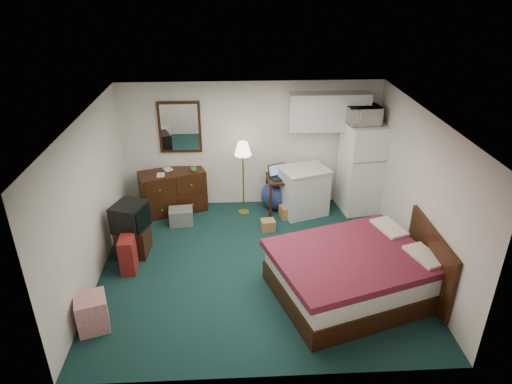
{
  "coord_description": "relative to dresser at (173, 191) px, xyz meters",
  "views": [
    {
      "loc": [
        -0.35,
        -6.12,
        4.38
      ],
      "look_at": [
        0.0,
        0.46,
        1.12
      ],
      "focal_mm": 32.0,
      "sensor_mm": 36.0,
      "label": 1
    }
  ],
  "objects": [
    {
      "name": "suitcase",
      "position": [
        -0.5,
        -2.0,
        -0.12
      ],
      "size": [
        0.24,
        0.37,
        0.59
      ],
      "primitive_type": null,
      "rotation": [
        0.0,
        0.0,
        0.04
      ],
      "color": "maroon",
      "rests_on": "floor"
    },
    {
      "name": "upper_cabinets",
      "position": [
        3.0,
        0.1,
        1.53
      ],
      "size": [
        1.5,
        0.35,
        0.7
      ],
      "primitive_type": null,
      "color": "silver",
      "rests_on": "walls"
    },
    {
      "name": "retail_box",
      "position": [
        -0.73,
        -3.28,
        -0.17
      ],
      "size": [
        0.5,
        0.5,
        0.5
      ],
      "primitive_type": null,
      "rotation": [
        0.0,
        0.0,
        0.32
      ],
      "color": "silver",
      "rests_on": "floor"
    },
    {
      "name": "dresser",
      "position": [
        0.0,
        0.0,
        0.0
      ],
      "size": [
        1.35,
        0.94,
        0.84
      ],
      "primitive_type": null,
      "rotation": [
        0.0,
        0.0,
        0.34
      ],
      "color": "black",
      "rests_on": "floor"
    },
    {
      "name": "microwave",
      "position": [
        3.59,
        -0.11,
        1.55
      ],
      "size": [
        0.64,
        0.4,
        0.41
      ],
      "primitive_type": "imported",
      "rotation": [
        0.0,
        0.0,
        0.1
      ],
      "color": "white",
      "rests_on": "fridge"
    },
    {
      "name": "kitchen_counter",
      "position": [
        2.54,
        -0.23,
        0.04
      ],
      "size": [
        0.99,
        0.87,
        0.91
      ],
      "primitive_type": null,
      "rotation": [
        0.0,
        0.0,
        0.33
      ],
      "color": "silver",
      "rests_on": "floor"
    },
    {
      "name": "tv_stand",
      "position": [
        -0.52,
        -1.48,
        -0.17
      ],
      "size": [
        0.52,
        0.57,
        0.49
      ],
      "primitive_type": null,
      "rotation": [
        0.0,
        0.0,
        -0.06
      ],
      "color": "black",
      "rests_on": "floor"
    },
    {
      "name": "exercise_ball",
      "position": [
        2.02,
        -0.02,
        -0.13
      ],
      "size": [
        0.58,
        0.58,
        0.58
      ],
      "primitive_type": "sphere",
      "rotation": [
        0.0,
        0.0,
        -0.01
      ],
      "color": "navy",
      "rests_on": "floor"
    },
    {
      "name": "cardboard_box_b",
      "position": [
        2.18,
        -0.43,
        -0.3
      ],
      "size": [
        0.27,
        0.29,
        0.25
      ],
      "primitive_type": null,
      "rotation": [
        0.0,
        0.0,
        0.27
      ],
      "color": "olive",
      "rests_on": "floor"
    },
    {
      "name": "floor",
      "position": [
        1.55,
        -1.98,
        -0.42
      ],
      "size": [
        5.0,
        4.5,
        0.01
      ],
      "primitive_type": "cube",
      "color": "black",
      "rests_on": "ground"
    },
    {
      "name": "ceiling",
      "position": [
        1.55,
        -1.98,
        2.08
      ],
      "size": [
        5.0,
        4.5,
        0.01
      ],
      "primitive_type": "cube",
      "color": "silver",
      "rests_on": "walls"
    },
    {
      "name": "desk",
      "position": [
        2.12,
        -0.11,
        -0.06
      ],
      "size": [
        0.6,
        0.6,
        0.72
      ],
      "primitive_type": null,
      "rotation": [
        0.0,
        0.0,
        0.06
      ],
      "color": "black",
      "rests_on": "floor"
    },
    {
      "name": "bed",
      "position": [
        2.9,
        -2.76,
        -0.07
      ],
      "size": [
        2.59,
        2.28,
        0.69
      ],
      "primitive_type": null,
      "rotation": [
        0.0,
        0.0,
        0.31
      ],
      "color": "#4C0F1D",
      "rests_on": "floor"
    },
    {
      "name": "mirror",
      "position": [
        0.2,
        0.24,
        1.23
      ],
      "size": [
        0.8,
        0.06,
        1.0
      ],
      "primitive_type": null,
      "color": "white",
      "rests_on": "walls"
    },
    {
      "name": "book_b",
      "position": [
        -0.15,
        0.06,
        0.52
      ],
      "size": [
        0.14,
        0.09,
        0.21
      ],
      "primitive_type": "imported",
      "rotation": [
        0.0,
        0.0,
        0.5
      ],
      "color": "olive",
      "rests_on": "dresser"
    },
    {
      "name": "laptop",
      "position": [
        2.08,
        -0.15,
        0.42
      ],
      "size": [
        0.44,
        0.4,
        0.24
      ],
      "primitive_type": null,
      "rotation": [
        0.0,
        0.0,
        0.41
      ],
      "color": "black",
      "rests_on": "desk"
    },
    {
      "name": "mug",
      "position": [
        0.43,
        -0.0,
        0.48
      ],
      "size": [
        0.15,
        0.13,
        0.12
      ],
      "primitive_type": "imported",
      "rotation": [
        0.0,
        0.0,
        0.33
      ],
      "color": "#4B9246",
      "rests_on": "dresser"
    },
    {
      "name": "cardboard_box_a",
      "position": [
        1.8,
        -0.88,
        -0.31
      ],
      "size": [
        0.28,
        0.24,
        0.21
      ],
      "primitive_type": null,
      "rotation": [
        0.0,
        0.0,
        0.15
      ],
      "color": "olive",
      "rests_on": "floor"
    },
    {
      "name": "floor_lamp",
      "position": [
        1.38,
        -0.17,
        0.32
      ],
      "size": [
        0.35,
        0.35,
        1.48
      ],
      "primitive_type": null,
      "rotation": [
        0.0,
        0.0,
        0.11
      ],
      "color": "gold",
      "rests_on": "floor"
    },
    {
      "name": "book_a",
      "position": [
        -0.26,
        -0.17,
        0.52
      ],
      "size": [
        0.15,
        0.03,
        0.2
      ],
      "primitive_type": "imported",
      "rotation": [
        0.0,
        0.0,
        0.08
      ],
      "color": "olive",
      "rests_on": "dresser"
    },
    {
      "name": "walls",
      "position": [
        1.55,
        -1.98,
        0.83
      ],
      "size": [
        5.01,
        4.51,
        2.5
      ],
      "color": "silver",
      "rests_on": "floor"
    },
    {
      "name": "headboard",
      "position": [
        4.01,
        -2.76,
        0.13
      ],
      "size": [
        0.06,
        1.56,
        1.0
      ],
      "primitive_type": null,
      "color": "black",
      "rests_on": "walls"
    },
    {
      "name": "file_bin",
      "position": [
        0.19,
        -0.54,
        -0.27
      ],
      "size": [
        0.47,
        0.37,
        0.31
      ],
      "primitive_type": null,
      "rotation": [
        0.0,
        0.0,
        0.1
      ],
      "color": "slate",
      "rests_on": "floor"
    },
    {
      "name": "fridge",
      "position": [
        3.68,
        -0.1,
        0.46
      ],
      "size": [
        0.82,
        0.82,
        1.77
      ],
      "primitive_type": null,
      "rotation": [
        0.0,
        0.0,
        0.14
      ],
      "color": "white",
      "rests_on": "floor"
    },
    {
      "name": "crt_tv",
      "position": [
        -0.51,
        -1.53,
        0.3
      ],
      "size": [
        0.65,
        0.67,
        0.46
      ],
      "primitive_type": null,
      "rotation": [
        0.0,
        0.0,
        -0.35
      ],
      "color": "black",
      "rests_on": "tv_stand"
    }
  ]
}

